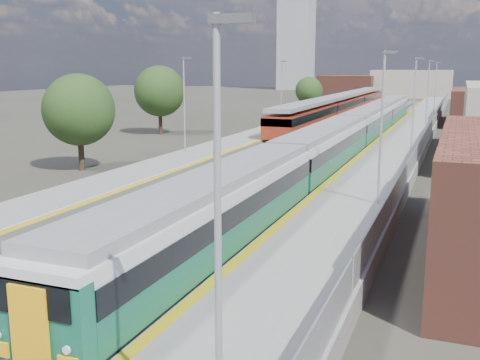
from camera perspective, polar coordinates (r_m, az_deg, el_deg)
The scene contains 11 objects.
ground at distance 57.37m, azimuth 10.97°, elevation 3.44°, with size 320.00×320.00×0.00m, color #47443A.
ballast_bed at distance 60.23m, azimuth 9.30°, elevation 3.89°, with size 10.50×155.00×0.06m, color #565451.
tracks at distance 61.73m, azimuth 10.18°, elevation 4.11°, with size 8.96×160.00×0.17m.
platform_right at distance 59.07m, azimuth 16.49°, elevation 3.92°, with size 4.70×155.00×8.52m.
platform_left at distance 61.91m, azimuth 3.13°, elevation 4.68°, with size 4.30×155.00×8.52m.
buildings at distance 147.30m, azimuth 10.47°, elevation 12.35°, with size 72.00×185.50×40.00m.
green_train at distance 49.09m, azimuth 11.10°, elevation 4.67°, with size 2.79×77.71×3.07m.
red_train at distance 81.67m, azimuth 10.31°, elevation 7.37°, with size 3.04×61.64×3.84m.
tree_a at distance 43.94m, azimuth -16.06°, elevation 6.86°, with size 5.38×5.38×7.29m.
tree_b at distance 66.33m, azimuth -8.17°, elevation 8.92°, with size 5.87×5.87×7.95m.
tree_c at distance 95.94m, azimuth 7.01°, elevation 9.01°, with size 4.57×4.57×6.19m.
Camera 1 is at (10.08, -5.95, 7.71)m, focal length 42.00 mm.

